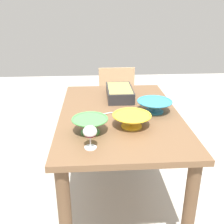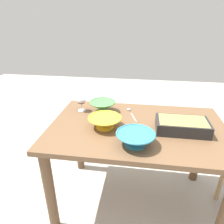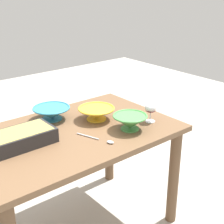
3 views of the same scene
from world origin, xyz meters
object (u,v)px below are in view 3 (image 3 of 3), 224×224
at_px(wine_glass, 151,109).
at_px(serving_spoon, 102,140).
at_px(dining_table, 72,150).
at_px(small_bowl, 130,121).
at_px(casserole_dish, 22,137).
at_px(serving_bowl, 52,112).
at_px(mixing_bowl, 96,113).

xyz_separation_m(wine_glass, serving_spoon, (0.43, 0.02, -0.09)).
distance_m(dining_table, small_bowl, 0.42).
distance_m(casserole_dish, serving_spoon, 0.47).
bearing_deg(casserole_dish, serving_bowl, -145.43).
xyz_separation_m(casserole_dish, mixing_bowl, (-0.56, -0.03, -0.00)).
bearing_deg(small_bowl, wine_glass, -179.15).
xyz_separation_m(wine_glass, serving_bowl, (0.49, -0.46, -0.04)).
height_order(dining_table, mixing_bowl, mixing_bowl).
xyz_separation_m(serving_bowl, serving_spoon, (-0.06, 0.48, -0.04)).
distance_m(small_bowl, serving_bowl, 0.56).
xyz_separation_m(dining_table, small_bowl, (-0.31, 0.21, 0.19)).
bearing_deg(serving_spoon, mixing_bowl, -121.41).
bearing_deg(dining_table, small_bowl, 145.95).
relative_size(serving_bowl, serving_spoon, 0.99).
relative_size(wine_glass, mixing_bowl, 0.54).
bearing_deg(small_bowl, casserole_dish, -20.94).
distance_m(mixing_bowl, serving_bowl, 0.31).
bearing_deg(serving_bowl, mixing_bowl, 139.90).
bearing_deg(mixing_bowl, dining_table, 13.32).
bearing_deg(mixing_bowl, small_bowl, 104.31).
distance_m(wine_glass, small_bowl, 0.19).
relative_size(dining_table, serving_bowl, 5.25).
distance_m(wine_glass, casserole_dish, 0.85).
bearing_deg(casserole_dish, small_bowl, 159.06).
bearing_deg(dining_table, mixing_bowl, -166.68).
bearing_deg(dining_table, serving_spoon, 106.83).
height_order(small_bowl, serving_spoon, small_bowl).
bearing_deg(serving_spoon, casserole_dish, -33.65).
bearing_deg(dining_table, serving_bowl, -91.48).
height_order(small_bowl, serving_bowl, small_bowl).
xyz_separation_m(casserole_dish, serving_bowl, (-0.33, -0.22, 0.00)).
xyz_separation_m(dining_table, serving_spoon, (-0.07, 0.23, 0.14)).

